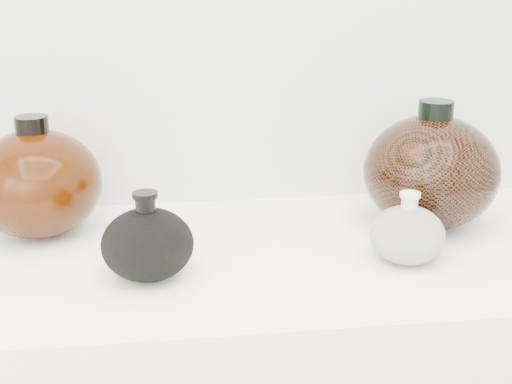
{
  "coord_description": "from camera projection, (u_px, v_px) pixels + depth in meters",
  "views": [
    {
      "loc": [
        -0.13,
        -0.06,
        1.34
      ],
      "look_at": [
        0.0,
        0.92,
        1.01
      ],
      "focal_mm": 50.0,
      "sensor_mm": 36.0,
      "label": 1
    }
  ],
  "objects": [
    {
      "name": "left_round_pot",
      "position": [
        37.0,
        183.0,
        1.14
      ],
      "size": [
        0.27,
        0.27,
        0.2
      ],
      "color": "black",
      "rests_on": "display_counter"
    },
    {
      "name": "cream_gourd_vase",
      "position": [
        407.0,
        234.0,
        1.05
      ],
      "size": [
        0.12,
        0.12,
        0.11
      ],
      "color": "beige",
      "rests_on": "display_counter"
    },
    {
      "name": "black_gourd_vase",
      "position": [
        148.0,
        244.0,
        1.0
      ],
      "size": [
        0.17,
        0.17,
        0.13
      ],
      "color": "black",
      "rests_on": "display_counter"
    },
    {
      "name": "room",
      "position": [
        428.0,
        36.0,
        0.34
      ],
      "size": [
        3.04,
        2.42,
        2.64
      ],
      "color": "#5C5C5C",
      "rests_on": "ground"
    },
    {
      "name": "right_round_pot",
      "position": [
        431.0,
        171.0,
        1.18
      ],
      "size": [
        0.24,
        0.24,
        0.21
      ],
      "color": "black",
      "rests_on": "display_counter"
    }
  ]
}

